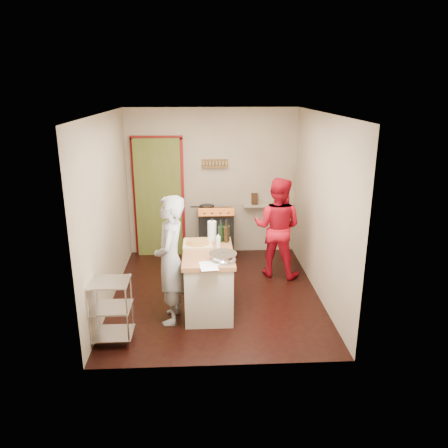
% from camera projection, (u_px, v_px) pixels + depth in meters
% --- Properties ---
extents(floor, '(3.50, 3.50, 0.00)m').
position_uv_depth(floor, '(216.00, 293.00, 6.48)').
color(floor, black).
rests_on(floor, ground).
extents(back_wall, '(3.00, 0.44, 2.60)m').
position_uv_depth(back_wall, '(176.00, 192.00, 7.81)').
color(back_wall, tan).
rests_on(back_wall, ground).
extents(left_wall, '(0.04, 3.50, 2.60)m').
position_uv_depth(left_wall, '(107.00, 211.00, 6.02)').
color(left_wall, tan).
rests_on(left_wall, ground).
extents(right_wall, '(0.04, 3.50, 2.60)m').
position_uv_depth(right_wall, '(321.00, 208.00, 6.16)').
color(right_wall, tan).
rests_on(right_wall, ground).
extents(ceiling, '(3.00, 3.50, 0.02)m').
position_uv_depth(ceiling, '(215.00, 113.00, 5.69)').
color(ceiling, white).
rests_on(ceiling, back_wall).
extents(stove, '(0.60, 0.63, 1.00)m').
position_uv_depth(stove, '(216.00, 234.00, 7.70)').
color(stove, black).
rests_on(stove, ground).
extents(wire_shelving, '(0.48, 0.40, 0.80)m').
position_uv_depth(wire_shelving, '(111.00, 308.00, 5.15)').
color(wire_shelving, silver).
rests_on(wire_shelving, ground).
extents(island, '(0.69, 1.23, 1.16)m').
position_uv_depth(island, '(209.00, 278.00, 5.91)').
color(island, '#B9B19D').
rests_on(island, ground).
extents(person_stripe, '(0.44, 0.64, 1.68)m').
position_uv_depth(person_stripe, '(170.00, 260.00, 5.51)').
color(person_stripe, silver).
rests_on(person_stripe, ground).
extents(person_red, '(0.96, 0.87, 1.60)m').
position_uv_depth(person_red, '(277.00, 227.00, 6.91)').
color(person_red, '#B00B1C').
rests_on(person_red, ground).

